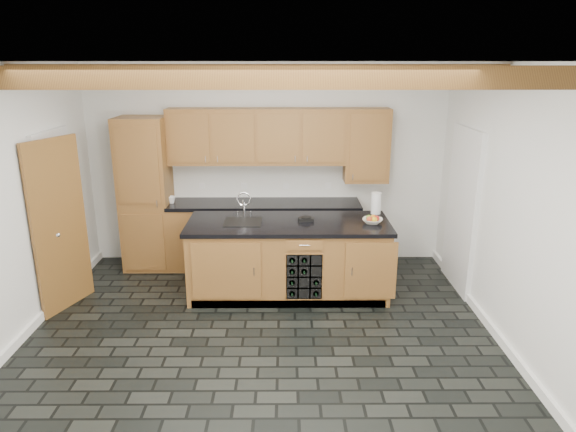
# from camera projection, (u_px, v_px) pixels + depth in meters

# --- Properties ---
(ground) EXTENTS (5.00, 5.00, 0.00)m
(ground) POSITION_uv_depth(u_px,v_px,m) (260.00, 346.00, 5.25)
(ground) COLOR black
(ground) RESTS_ON ground
(room_shell) EXTENTS (5.01, 5.00, 5.00)m
(room_shell) POSITION_uv_depth(u_px,v_px,m) (252.00, 189.00, 5.32)
(room_shell) COLOR white
(room_shell) RESTS_ON ground
(back_cabinetry) EXTENTS (3.65, 0.62, 2.20)m
(back_cabinetry) POSITION_uv_depth(u_px,v_px,m) (239.00, 198.00, 7.11)
(back_cabinetry) COLOR #955C30
(back_cabinetry) RESTS_ON ground
(island) EXTENTS (2.48, 0.96, 0.93)m
(island) POSITION_uv_depth(u_px,v_px,m) (289.00, 258.00, 6.35)
(island) COLOR #955C30
(island) RESTS_ON ground
(faucet) EXTENTS (0.45, 0.40, 0.34)m
(faucet) POSITION_uv_depth(u_px,v_px,m) (243.00, 218.00, 6.25)
(faucet) COLOR black
(faucet) RESTS_ON island
(kitchen_scale) EXTENTS (0.19, 0.12, 0.06)m
(kitchen_scale) POSITION_uv_depth(u_px,v_px,m) (306.00, 219.00, 6.25)
(kitchen_scale) COLOR black
(kitchen_scale) RESTS_ON island
(fruit_bowl) EXTENTS (0.29, 0.29, 0.06)m
(fruit_bowl) POSITION_uv_depth(u_px,v_px,m) (372.00, 221.00, 6.17)
(fruit_bowl) COLOR silver
(fruit_bowl) RESTS_ON island
(fruit_cluster) EXTENTS (0.16, 0.17, 0.07)m
(fruit_cluster) POSITION_uv_depth(u_px,v_px,m) (372.00, 218.00, 6.16)
(fruit_cluster) COLOR #B12017
(fruit_cluster) RESTS_ON fruit_bowl
(paper_towel) EXTENTS (0.12, 0.12, 0.27)m
(paper_towel) POSITION_uv_depth(u_px,v_px,m) (376.00, 203.00, 6.53)
(paper_towel) COLOR white
(paper_towel) RESTS_ON island
(mug) EXTENTS (0.13, 0.13, 0.10)m
(mug) POSITION_uv_depth(u_px,v_px,m) (172.00, 200.00, 7.03)
(mug) COLOR white
(mug) RESTS_ON back_cabinetry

